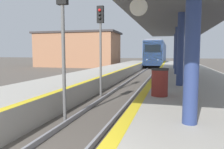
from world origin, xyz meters
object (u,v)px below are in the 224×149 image
signal_mid (100,34)px  signal_near (63,23)px  trash_bin (160,82)px  train (157,54)px

signal_mid → signal_near: bearing=-88.0°
signal_mid → trash_bin: bearing=-48.6°
train → trash_bin: train is taller
trash_bin → signal_mid: bearing=131.4°
signal_near → train: bearing=88.5°
train → trash_bin: size_ratio=24.27×
signal_near → signal_mid: bearing=92.0°
signal_near → signal_mid: size_ratio=1.00×
train → signal_mid: bearing=-92.0°
train → signal_near: bearing=-91.5°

